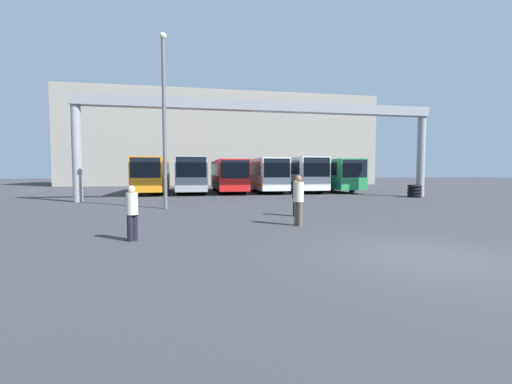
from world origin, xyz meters
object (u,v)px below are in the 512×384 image
at_px(pedestrian_far_center, 298,199).
at_px(lamp_post, 164,115).
at_px(bus_slot_2, 228,174).
at_px(bus_slot_3, 263,173).
at_px(pedestrian_near_right, 296,197).
at_px(pedestrian_mid_right, 132,212).
at_px(bus_slot_1, 191,173).
at_px(tire_stack, 414,191).
at_px(bus_slot_4, 298,173).
at_px(bus_slot_0, 153,173).
at_px(bus_slot_5, 327,173).

height_order(pedestrian_far_center, lamp_post, lamp_post).
distance_m(bus_slot_2, bus_slot_3, 3.48).
bearing_deg(pedestrian_near_right, pedestrian_mid_right, -179.68).
height_order(bus_slot_1, tire_stack, bus_slot_1).
distance_m(bus_slot_1, lamp_post, 15.17).
xyz_separation_m(bus_slot_4, pedestrian_near_right, (-5.98, -18.16, -1.04)).
height_order(bus_slot_4, lamp_post, lamp_post).
height_order(bus_slot_4, pedestrian_mid_right, bus_slot_4).
relative_size(pedestrian_mid_right, tire_stack, 1.51).
height_order(bus_slot_1, bus_slot_2, bus_slot_1).
height_order(bus_slot_2, pedestrian_far_center, bus_slot_2).
bearing_deg(bus_slot_4, bus_slot_0, 179.47).
xyz_separation_m(bus_slot_2, bus_slot_4, (6.96, -0.31, 0.14)).
bearing_deg(bus_slot_5, bus_slot_3, -174.89).
height_order(pedestrian_near_right, pedestrian_far_center, pedestrian_far_center).
xyz_separation_m(bus_slot_1, pedestrian_near_right, (4.47, -19.05, -1.02)).
bearing_deg(pedestrian_mid_right, bus_slot_2, 33.05).
relative_size(bus_slot_0, bus_slot_5, 0.87).
distance_m(bus_slot_0, bus_slot_4, 13.93).
bearing_deg(lamp_post, pedestrian_far_center, -52.92).
relative_size(bus_slot_0, lamp_post, 1.15).
bearing_deg(pedestrian_far_center, bus_slot_3, 151.41).
relative_size(bus_slot_4, pedestrian_mid_right, 6.52).
bearing_deg(pedestrian_mid_right, tire_stack, -8.37).
relative_size(bus_slot_1, tire_stack, 11.56).
bearing_deg(pedestrian_near_right, pedestrian_far_center, -140.23).
xyz_separation_m(bus_slot_4, pedestrian_far_center, (-6.70, -20.71, -0.91)).
bearing_deg(pedestrian_far_center, pedestrian_near_right, 144.32).
height_order(bus_slot_1, bus_slot_3, bus_slot_1).
relative_size(bus_slot_5, pedestrian_near_right, 7.58).
xyz_separation_m(pedestrian_near_right, lamp_post, (-5.87, 4.26, 4.10)).
xyz_separation_m(pedestrian_far_center, tire_stack, (13.12, 11.60, -0.49)).
bearing_deg(bus_slot_4, pedestrian_mid_right, -118.48).
xyz_separation_m(bus_slot_0, tire_stack, (20.35, -9.24, -1.34)).
bearing_deg(tire_stack, bus_slot_5, 106.37).
distance_m(bus_slot_2, tire_stack, 16.42).
bearing_deg(bus_slot_4, bus_slot_1, 175.14).
bearing_deg(bus_slot_0, pedestrian_mid_right, -85.60).
height_order(bus_slot_5, lamp_post, lamp_post).
xyz_separation_m(bus_slot_0, pedestrian_far_center, (7.23, -20.84, -0.85)).
bearing_deg(pedestrian_near_right, bus_slot_5, 29.18).
relative_size(bus_slot_0, bus_slot_4, 1.02).
relative_size(bus_slot_1, bus_slot_3, 1.12).
distance_m(pedestrian_near_right, tire_stack, 15.36).
xyz_separation_m(bus_slot_1, lamp_post, (-1.40, -14.79, 3.08)).
height_order(bus_slot_0, bus_slot_3, same).
bearing_deg(bus_slot_5, pedestrian_far_center, -115.24).
xyz_separation_m(bus_slot_3, bus_slot_5, (6.96, 0.62, -0.02)).
height_order(bus_slot_1, pedestrian_mid_right, bus_slot_1).
height_order(pedestrian_near_right, lamp_post, lamp_post).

